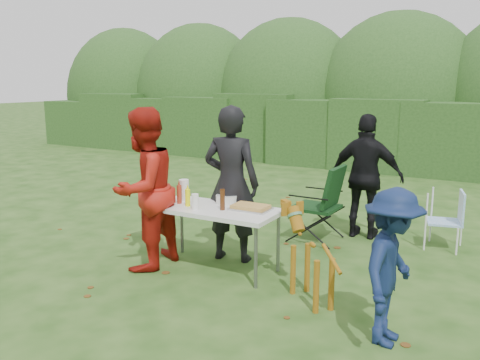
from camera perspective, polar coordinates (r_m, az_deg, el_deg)
The scene contains 20 objects.
ground at distance 5.92m, azimuth -4.46°, elevation -10.51°, with size 80.00×80.00×0.00m, color #1E4211.
hedge_row at distance 13.00m, azimuth 15.49°, elevation 4.91°, with size 22.00×1.40×1.70m, color #23471C.
shrub_backdrop at distance 14.51m, azimuth 17.19°, elevation 8.40°, with size 20.00×2.60×3.20m, color #3D6628.
folding_table at distance 5.88m, azimuth -2.83°, elevation -3.62°, with size 1.50×0.70×0.74m.
person_cook at distance 6.13m, azimuth -0.98°, elevation -0.45°, with size 0.69×0.45×1.90m, color black.
person_red_jacket at distance 5.98m, azimuth -10.73°, elevation -1.01°, with size 0.92×0.71×1.89m, color #A5190F.
person_black_puffy at distance 7.24m, azimuth 13.98°, elevation 0.37°, with size 1.02×0.42×1.74m, color black.
child at distance 4.43m, azimuth 16.66°, elevation -9.37°, with size 0.86×0.50×1.34m, color #0F1D43.
dog at distance 5.12m, azimuth 8.10°, elevation -8.73°, with size 0.95×0.38×0.90m, color #8B5811, non-canonical shape.
camping_chair at distance 7.03m, azimuth 8.53°, elevation -2.53°, with size 0.67×0.67×1.07m, color black, non-canonical shape.
lawn_chair at distance 7.18m, azimuth 21.96°, elevation -4.12°, with size 0.46×0.46×0.78m, color #3E8AD5, non-canonical shape.
food_tray at distance 5.76m, azimuth 1.19°, elevation -3.25°, with size 0.45×0.30×0.02m, color #B7B7BA.
focaccia_bread at distance 5.76m, azimuth 1.20°, elevation -2.98°, with size 0.40×0.26×0.04m, color #C09245.
mustard_bottle at distance 5.93m, azimuth -5.89°, elevation -1.99°, with size 0.06×0.06×0.20m, color #F5FA08.
ketchup_bottle at distance 6.07m, azimuth -6.83°, elevation -1.61°, with size 0.06×0.06×0.22m, color maroon.
beer_bottle at distance 5.73m, azimuth -1.99°, elevation -2.21°, with size 0.06×0.06×0.24m, color #47230F.
paper_towel_roll at distance 6.21m, azimuth -6.31°, elevation -1.13°, with size 0.12×0.12×0.26m, color white.
cup_stack at distance 5.78m, azimuth -5.07°, elevation -2.44°, with size 0.08×0.08×0.18m, color white.
pasta_bowl at distance 6.05m, azimuth -1.50°, elevation -2.15°, with size 0.26×0.26×0.10m, color silver.
plate_stack at distance 6.14m, azimuth -8.33°, elevation -2.32°, with size 0.24×0.24×0.05m, color white.
Camera 1 is at (3.08, -4.56, 2.19)m, focal length 38.00 mm.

